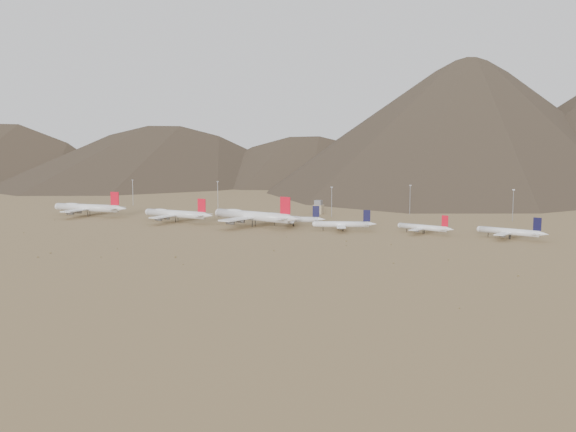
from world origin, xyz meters
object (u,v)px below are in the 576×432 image
at_px(widebody_west, 88,208).
at_px(narrowbody_a, 294,219).
at_px(narrowbody_b, 343,224).
at_px(widebody_centre, 176,214).
at_px(widebody_east, 253,216).
at_px(control_tower, 318,208).

distance_m(widebody_west, narrowbody_a, 186.59).
xyz_separation_m(narrowbody_a, narrowbody_b, (42.67, -13.46, -0.08)).
height_order(widebody_centre, narrowbody_b, widebody_centre).
bearing_deg(widebody_centre, widebody_east, 6.60).
relative_size(widebody_west, narrowbody_a, 1.59).
relative_size(widebody_west, control_tower, 6.04).
height_order(widebody_east, narrowbody_b, widebody_east).
bearing_deg(narrowbody_b, control_tower, 99.82).
height_order(narrowbody_a, control_tower, narrowbody_a).
distance_m(widebody_east, narrowbody_a, 31.18).
distance_m(narrowbody_b, control_tower, 109.81).
xyz_separation_m(widebody_centre, control_tower, (86.82, 96.16, -1.50)).
xyz_separation_m(widebody_east, control_tower, (19.78, 98.02, -2.91)).
distance_m(widebody_west, control_tower, 198.59).
distance_m(widebody_east, narrowbody_b, 70.41).
bearing_deg(widebody_east, control_tower, 94.38).
distance_m(widebody_centre, widebody_east, 67.09).
height_order(widebody_centre, control_tower, widebody_centre).
bearing_deg(narrowbody_a, narrowbody_b, -32.76).
bearing_deg(control_tower, narrowbody_a, -84.64).
height_order(widebody_east, narrowbody_a, widebody_east).
xyz_separation_m(widebody_east, narrowbody_a, (27.66, 14.01, -3.22)).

